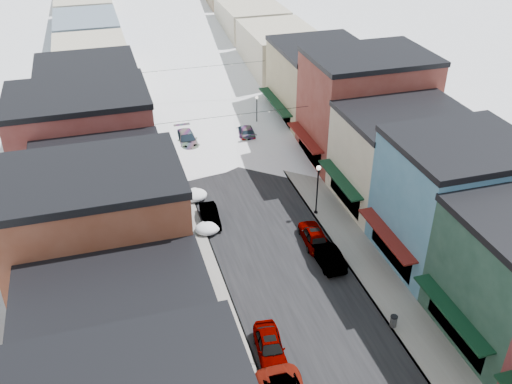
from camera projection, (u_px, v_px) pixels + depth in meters
road at (195, 100)px, 76.10m from camera, size 10.00×160.00×0.01m
sidewalk_left at (145, 105)px, 74.46m from camera, size 3.20×160.00×0.15m
sidewalk_right at (243, 94)px, 77.66m from camera, size 3.20×160.00×0.15m
curb_left at (157, 104)px, 74.84m from camera, size 0.10×160.00×0.15m
curb_right at (232, 95)px, 77.28m from camera, size 0.10×160.00×0.15m
bldg_l_cream at (123, 360)px, 31.56m from camera, size 11.30×8.20×9.50m
bldg_l_brick_near at (101, 255)px, 37.20m from camera, size 12.30×8.20×12.50m
bldg_l_grayblue at (105, 208)px, 45.19m from camera, size 11.30×9.20×9.00m
bldg_l_brick_far at (85, 149)px, 51.79m from camera, size 13.30×9.20×11.00m
bldg_l_tan at (92, 111)px, 60.48m from camera, size 11.30×11.20×10.00m
bldg_r_blue at (454, 202)px, 44.63m from camera, size 11.30×9.20×10.50m
bldg_r_cream at (402, 157)px, 52.51m from camera, size 12.30×9.20×9.00m
bldg_r_brick_far at (365, 107)px, 59.35m from camera, size 13.30×9.20×11.50m
bldg_r_tan at (320, 84)px, 67.81m from camera, size 11.30×11.20×9.50m
distant_blocks at (166, 25)px, 92.83m from camera, size 34.00×55.00×8.00m
overhead_cables at (214, 89)px, 62.64m from camera, size 16.40×15.04×0.04m
car_silver_sedan at (270, 347)px, 37.71m from camera, size 2.27×4.64×1.52m
car_dark_hatch at (210, 216)px, 51.17m from camera, size 1.58×4.10×1.33m
car_silver_wagon at (187, 139)px, 64.15m from camera, size 2.35×5.54×1.59m
car_green_sedan at (326, 255)px, 46.16m from camera, size 1.77×4.74×1.55m
car_gray_suv at (314, 235)px, 48.40m from camera, size 2.23×4.77×1.58m
car_black_sedan at (246, 131)px, 66.13m from camera, size 2.50×5.10×1.43m
car_lane_silver at (197, 115)px, 69.96m from camera, size 1.84×4.51×1.53m
car_lane_white at (196, 68)px, 84.77m from camera, size 2.41×5.15×1.42m
trash_can at (394, 321)px, 39.96m from camera, size 0.52×0.52×0.89m
streetlamp_near at (318, 184)px, 50.92m from camera, size 0.41×0.41×4.92m
streetlamp_far at (257, 109)px, 66.42m from camera, size 0.35×0.35×4.26m
snow_pile_mid at (208, 228)px, 49.96m from camera, size 2.22×2.57×0.94m
snow_pile_far at (195, 195)px, 54.56m from camera, size 2.40×2.68×1.02m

